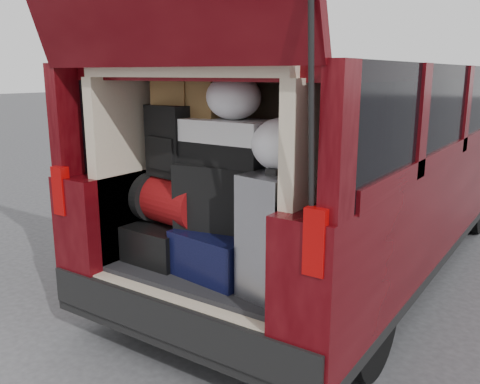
% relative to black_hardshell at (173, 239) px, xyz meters
% --- Properties ---
extents(ground, '(80.00, 80.00, 0.00)m').
position_rel_black_hardshell_xyz_m(ground, '(0.39, -0.15, -0.66)').
color(ground, '#373739').
rests_on(ground, ground).
extents(minivan, '(1.90, 5.35, 2.77)m').
position_rel_black_hardshell_xyz_m(minivan, '(0.39, 1.70, 0.25)').
color(minivan, black).
rests_on(minivan, ground).
extents(load_floor, '(1.24, 1.05, 0.55)m').
position_rel_black_hardshell_xyz_m(load_floor, '(0.39, 0.12, -0.39)').
color(load_floor, black).
rests_on(load_floor, ground).
extents(black_hardshell, '(0.43, 0.58, 0.23)m').
position_rel_black_hardshell_xyz_m(black_hardshell, '(0.00, 0.00, 0.00)').
color(black_hardshell, black).
rests_on(black_hardshell, load_floor).
extents(navy_hardshell, '(0.57, 0.67, 0.26)m').
position_rel_black_hardshell_xyz_m(navy_hardshell, '(0.46, 0.02, 0.02)').
color(navy_hardshell, black).
rests_on(navy_hardshell, load_floor).
extents(silver_roller, '(0.35, 0.49, 0.67)m').
position_rel_black_hardshell_xyz_m(silver_roller, '(0.86, -0.09, 0.22)').
color(silver_roller, silver).
rests_on(silver_roller, load_floor).
extents(red_duffel, '(0.52, 0.38, 0.31)m').
position_rel_black_hardshell_xyz_m(red_duffel, '(0.05, -0.03, 0.27)').
color(red_duffel, maroon).
rests_on(red_duffel, black_hardshell).
extents(black_soft_case, '(0.59, 0.42, 0.39)m').
position_rel_black_hardshell_xyz_m(black_soft_case, '(0.40, 0.02, 0.34)').
color(black_soft_case, black).
rests_on(black_soft_case, navy_hardshell).
extents(backpack, '(0.34, 0.24, 0.44)m').
position_rel_black_hardshell_xyz_m(backpack, '(0.02, -0.00, 0.65)').
color(backpack, black).
rests_on(backpack, red_duffel).
extents(twotone_duffel, '(0.59, 0.32, 0.26)m').
position_rel_black_hardshell_xyz_m(twotone_duffel, '(0.41, 0.04, 0.67)').
color(twotone_duffel, silver).
rests_on(twotone_duffel, black_soft_case).
extents(grocery_sack_lower, '(0.27, 0.23, 0.21)m').
position_rel_black_hardshell_xyz_m(grocery_sack_lower, '(0.01, 0.04, 0.97)').
color(grocery_sack_lower, brown).
rests_on(grocery_sack_lower, backpack).
extents(grocery_sack_upper, '(0.23, 0.19, 0.23)m').
position_rel_black_hardshell_xyz_m(grocery_sack_upper, '(0.22, 0.08, 0.91)').
color(grocery_sack_upper, brown).
rests_on(grocery_sack_upper, twotone_duffel).
extents(plastic_bag_center, '(0.34, 0.32, 0.26)m').
position_rel_black_hardshell_xyz_m(plastic_bag_center, '(0.47, 0.02, 0.93)').
color(plastic_bag_center, silver).
rests_on(plastic_bag_center, twotone_duffel).
extents(plastic_bag_right, '(0.37, 0.35, 0.28)m').
position_rel_black_hardshell_xyz_m(plastic_bag_right, '(0.84, -0.07, 0.69)').
color(plastic_bag_right, silver).
rests_on(plastic_bag_right, silver_roller).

